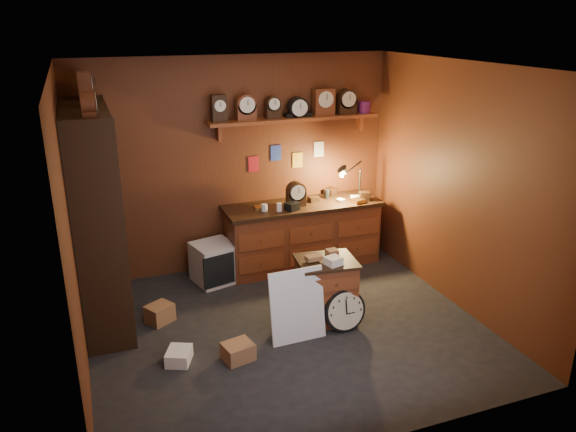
# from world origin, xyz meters

# --- Properties ---
(floor) EXTENTS (4.00, 4.00, 0.00)m
(floor) POSITION_xyz_m (0.00, 0.00, 0.00)
(floor) COLOR black
(floor) RESTS_ON ground
(room_shell) EXTENTS (4.02, 3.62, 2.71)m
(room_shell) POSITION_xyz_m (0.04, 0.11, 1.72)
(room_shell) COLOR #592A15
(room_shell) RESTS_ON ground
(shelving_unit) EXTENTS (0.47, 1.60, 2.58)m
(shelving_unit) POSITION_xyz_m (-1.79, 0.98, 1.25)
(shelving_unit) COLOR black
(shelving_unit) RESTS_ON ground
(workbench) EXTENTS (2.04, 0.66, 1.36)m
(workbench) POSITION_xyz_m (0.76, 1.47, 0.47)
(workbench) COLOR brown
(workbench) RESTS_ON ground
(low_cabinet) EXTENTS (0.67, 0.59, 0.79)m
(low_cabinet) POSITION_xyz_m (0.46, 0.06, 0.38)
(low_cabinet) COLOR brown
(low_cabinet) RESTS_ON ground
(big_round_clock) EXTENTS (0.46, 0.16, 0.46)m
(big_round_clock) POSITION_xyz_m (0.55, -0.21, 0.22)
(big_round_clock) COLOR black
(big_round_clock) RESTS_ON ground
(white_panel) EXTENTS (0.58, 0.18, 0.77)m
(white_panel) POSITION_xyz_m (0.03, -0.20, 0.00)
(white_panel) COLOR silver
(white_panel) RESTS_ON ground
(mini_fridge) EXTENTS (0.58, 0.60, 0.50)m
(mini_fridge) POSITION_xyz_m (-0.45, 1.39, 0.25)
(mini_fridge) COLOR silver
(mini_fridge) RESTS_ON ground
(floor_box_a) EXTENTS (0.32, 0.29, 0.17)m
(floor_box_a) POSITION_xyz_m (-0.64, -0.35, 0.09)
(floor_box_a) COLOR #926340
(floor_box_a) RESTS_ON ground
(floor_box_b) EXTENTS (0.30, 0.33, 0.13)m
(floor_box_b) POSITION_xyz_m (-1.19, -0.19, 0.07)
(floor_box_b) COLOR white
(floor_box_b) RESTS_ON ground
(floor_box_c) EXTENTS (0.34, 0.33, 0.20)m
(floor_box_c) POSITION_xyz_m (-1.24, 0.63, 0.10)
(floor_box_c) COLOR #926340
(floor_box_c) RESTS_ON ground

